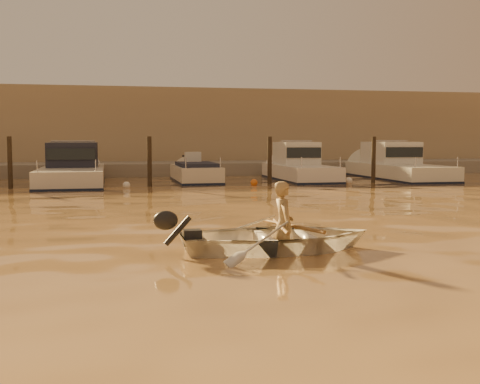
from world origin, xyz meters
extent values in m
plane|color=#94643B|center=(0.00, 0.00, 0.00)|extent=(160.00, 160.00, 0.00)
imported|color=silver|center=(0.98, -0.69, 0.22)|extent=(3.32, 2.38, 0.69)
imported|color=#9D7C4E|center=(1.08, -0.69, 0.45)|extent=(0.36, 0.55, 1.50)
cylinder|color=brown|center=(1.23, -0.69, 0.42)|extent=(0.50, 2.07, 0.13)
cylinder|color=brown|center=(1.03, -0.69, 0.42)|extent=(0.42, 2.08, 0.13)
cylinder|color=#2D2319|center=(-5.50, 13.80, 0.90)|extent=(0.18, 0.18, 2.20)
cylinder|color=#2D2319|center=(-0.20, 13.80, 0.90)|extent=(0.18, 0.18, 2.20)
cylinder|color=#2D2319|center=(4.80, 13.80, 0.90)|extent=(0.18, 0.18, 2.20)
cylinder|color=#2D2319|center=(9.50, 13.80, 0.90)|extent=(0.18, 0.18, 2.20)
sphere|color=white|center=(-1.15, 13.18, 0.10)|extent=(0.30, 0.30, 0.30)
sphere|color=orange|center=(4.06, 13.52, 0.10)|extent=(0.30, 0.30, 0.30)
sphere|color=white|center=(8.32, 13.68, 0.10)|extent=(0.30, 0.30, 0.30)
cube|color=gray|center=(0.00, 21.50, 0.15)|extent=(52.00, 4.00, 1.00)
cube|color=#9E8466|center=(0.00, 27.00, 2.40)|extent=(46.00, 7.00, 4.80)
camera|label=1|loc=(-1.86, -10.54, 1.93)|focal=45.00mm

